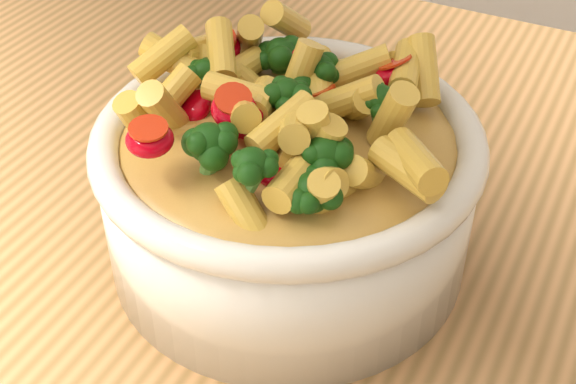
% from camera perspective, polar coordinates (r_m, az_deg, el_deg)
% --- Properties ---
extents(table, '(1.20, 0.80, 0.90)m').
position_cam_1_polar(table, '(0.65, -6.55, -8.27)').
color(table, tan).
rests_on(table, ground).
extents(serving_bowl, '(0.24, 0.24, 0.10)m').
position_cam_1_polar(serving_bowl, '(0.51, -0.00, 0.11)').
color(serving_bowl, white).
rests_on(serving_bowl, table).
extents(pasta_salad, '(0.19, 0.19, 0.04)m').
position_cam_1_polar(pasta_salad, '(0.47, -0.00, 6.20)').
color(pasta_salad, gold).
rests_on(pasta_salad, serving_bowl).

